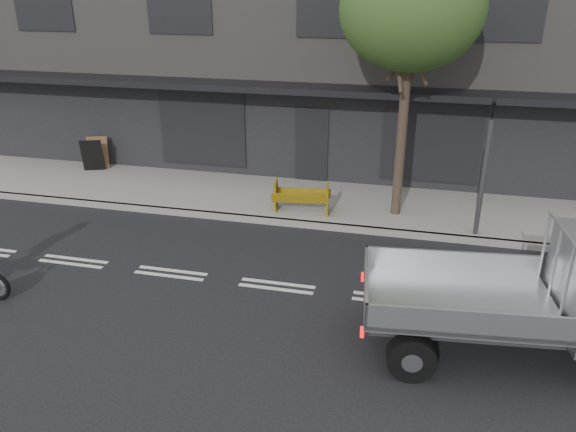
{
  "coord_description": "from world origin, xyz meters",
  "views": [
    {
      "loc": [
        2.58,
        -9.91,
        6.03
      ],
      "look_at": [
        0.12,
        0.5,
        1.41
      ],
      "focal_mm": 35.0,
      "sensor_mm": 36.0,
      "label": 1
    }
  ],
  "objects_px": {
    "street_tree": "(412,10)",
    "traffic_light_pole": "(483,176)",
    "construction_barrier": "(300,200)",
    "sandwich_board": "(92,155)"
  },
  "relations": [
    {
      "from": "street_tree",
      "to": "construction_barrier",
      "type": "bearing_deg",
      "value": -165.03
    },
    {
      "from": "traffic_light_pole",
      "to": "sandwich_board",
      "type": "relative_size",
      "value": 3.34
    },
    {
      "from": "street_tree",
      "to": "traffic_light_pole",
      "type": "distance_m",
      "value": 4.23
    },
    {
      "from": "street_tree",
      "to": "construction_barrier",
      "type": "distance_m",
      "value": 5.36
    },
    {
      "from": "street_tree",
      "to": "construction_barrier",
      "type": "xyz_separation_m",
      "value": [
        -2.48,
        -0.66,
        -4.71
      ]
    },
    {
      "from": "street_tree",
      "to": "sandwich_board",
      "type": "bearing_deg",
      "value": 172.29
    },
    {
      "from": "street_tree",
      "to": "sandwich_board",
      "type": "height_order",
      "value": "street_tree"
    },
    {
      "from": "traffic_light_pole",
      "to": "construction_barrier",
      "type": "xyz_separation_m",
      "value": [
        -4.48,
        0.19,
        -1.08
      ]
    },
    {
      "from": "street_tree",
      "to": "sandwich_board",
      "type": "xyz_separation_m",
      "value": [
        -9.74,
        1.32,
        -4.6
      ]
    },
    {
      "from": "street_tree",
      "to": "traffic_light_pole",
      "type": "bearing_deg",
      "value": -23.03
    }
  ]
}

